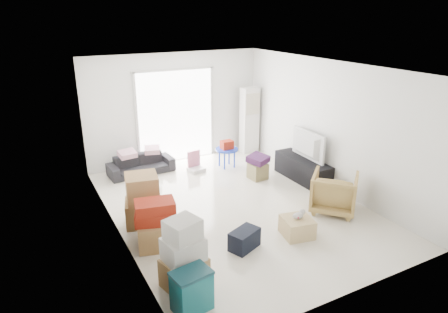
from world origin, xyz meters
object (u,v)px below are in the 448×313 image
sofa (141,161)px  storage_bins (192,291)px  kids_table (227,148)px  ac_tower (249,120)px  wood_crate (297,227)px  ottoman (258,171)px  tv_console (303,169)px  armchair (334,191)px  television (304,156)px

sofa → storage_bins: (-0.79, -4.77, -0.01)m
sofa → kids_table: kids_table is taller
ac_tower → wood_crate: size_ratio=3.61×
ottoman → tv_console: bearing=-32.5°
armchair → storage_bins: armchair is taller
television → ac_tower: bearing=3.6°
tv_console → wood_crate: tv_console is taller
television → storage_bins: (-3.90, -2.68, -0.30)m
wood_crate → tv_console: bearing=49.5°
wood_crate → ottoman: bearing=72.8°
ac_tower → tv_console: ac_tower is taller
tv_console → kids_table: size_ratio=2.28×
sofa → television: bearing=-37.4°
sofa → kids_table: 2.07m
storage_bins → kids_table: kids_table is taller
television → kids_table: (-1.13, 1.51, -0.10)m
sofa → wood_crate: 4.24m
ac_tower → tv_console: size_ratio=1.14×
sofa → armchair: armchair is taller
tv_console → television: bearing=-90.0°
wood_crate → armchair: bearing=19.2°
ottoman → ac_tower: bearing=64.8°
ottoman → wood_crate: 2.52m
sofa → wood_crate: size_ratio=3.14×
storage_bins → tv_console: bearing=34.5°
armchair → wood_crate: bearing=67.1°
wood_crate → television: bearing=49.5°
ottoman → kids_table: 1.05m
armchair → kids_table: 3.05m
ac_tower → armchair: ac_tower is taller
kids_table → tv_console: bearing=-53.3°
television → storage_bins: size_ratio=1.92×
ac_tower → tv_console: 2.33m
sofa → kids_table: bearing=-19.8°
armchair → wood_crate: size_ratio=1.72×
armchair → storage_bins: (-3.48, -1.22, -0.13)m
tv_console → armchair: armchair is taller
ac_tower → storage_bins: (-3.85, -4.92, -0.59)m
ac_tower → television: 2.26m
tv_console → storage_bins: bearing=-145.5°
television → ottoman: size_ratio=2.96×
ac_tower → kids_table: ac_tower is taller
ac_tower → kids_table: bearing=-145.8°
ac_tower → armchair: (-0.37, -3.70, -0.46)m
ac_tower → ottoman: (-0.80, -1.70, -0.69)m
sofa → ac_tower: bearing=-0.6°
ottoman → kids_table: bearing=105.9°
ac_tower → wood_crate: bearing=-110.6°
wood_crate → storage_bins: bearing=-160.6°
armchair → wood_crate: (-1.18, -0.41, -0.26)m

